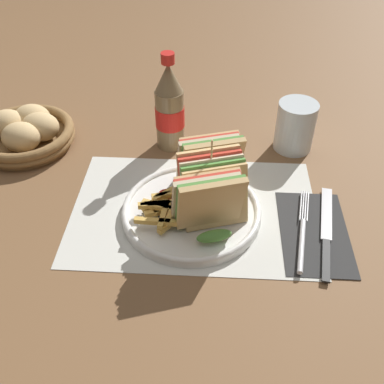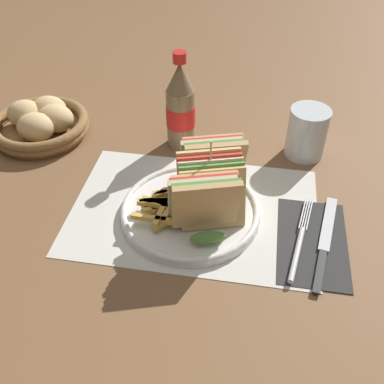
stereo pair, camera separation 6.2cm
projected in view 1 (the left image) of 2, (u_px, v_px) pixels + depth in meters
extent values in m
plane|color=brown|center=(205.00, 216.00, 0.79)|extent=(4.00, 4.00, 0.00)
cube|color=silver|center=(194.00, 210.00, 0.79)|extent=(0.43, 0.29, 0.00)
cylinder|color=white|center=(191.00, 214.00, 0.78)|extent=(0.24, 0.24, 0.01)
torus|color=white|center=(191.00, 211.00, 0.77)|extent=(0.24, 0.24, 0.01)
cube|color=tan|center=(211.00, 204.00, 0.70)|extent=(0.11, 0.07, 0.10)
cube|color=#518E3D|center=(209.00, 202.00, 0.70)|extent=(0.11, 0.07, 0.10)
cube|color=beige|center=(208.00, 199.00, 0.71)|extent=(0.11, 0.07, 0.10)
cube|color=red|center=(206.00, 196.00, 0.72)|extent=(0.11, 0.07, 0.10)
cube|color=tan|center=(204.00, 194.00, 0.73)|extent=(0.11, 0.07, 0.10)
ellipsoid|color=#518E3D|center=(214.00, 236.00, 0.71)|extent=(0.06, 0.04, 0.02)
cube|color=tan|center=(216.00, 198.00, 0.72)|extent=(0.11, 0.07, 0.10)
cube|color=#518E3D|center=(214.00, 193.00, 0.73)|extent=(0.11, 0.07, 0.10)
cube|color=beige|center=(213.00, 188.00, 0.73)|extent=(0.11, 0.07, 0.10)
cube|color=red|center=(211.00, 183.00, 0.74)|extent=(0.11, 0.07, 0.10)
cube|color=tan|center=(210.00, 179.00, 0.74)|extent=(0.11, 0.07, 0.10)
ellipsoid|color=#518E3D|center=(215.00, 213.00, 0.75)|extent=(0.06, 0.04, 0.02)
cube|color=tan|center=(212.00, 163.00, 0.77)|extent=(0.11, 0.07, 0.10)
cube|color=#518E3D|center=(211.00, 161.00, 0.78)|extent=(0.11, 0.07, 0.10)
cube|color=beige|center=(209.00, 159.00, 0.79)|extent=(0.11, 0.07, 0.10)
cube|color=red|center=(208.00, 157.00, 0.80)|extent=(0.11, 0.07, 0.10)
cube|color=tan|center=(206.00, 155.00, 0.81)|extent=(0.11, 0.07, 0.10)
ellipsoid|color=#518E3D|center=(215.00, 192.00, 0.79)|extent=(0.06, 0.04, 0.02)
cylinder|color=tan|center=(211.00, 175.00, 0.73)|extent=(0.00, 0.00, 0.14)
cube|color=gold|center=(157.00, 203.00, 0.77)|extent=(0.05, 0.04, 0.01)
cube|color=gold|center=(162.00, 211.00, 0.76)|extent=(0.06, 0.03, 0.01)
cube|color=gold|center=(171.00, 206.00, 0.77)|extent=(0.06, 0.06, 0.01)
cube|color=gold|center=(170.00, 223.00, 0.74)|extent=(0.04, 0.05, 0.01)
cube|color=gold|center=(165.00, 195.00, 0.78)|extent=(0.05, 0.02, 0.01)
cube|color=gold|center=(164.00, 195.00, 0.78)|extent=(0.04, 0.04, 0.01)
cube|color=gold|center=(163.00, 207.00, 0.75)|extent=(0.07, 0.03, 0.01)
cube|color=gold|center=(156.00, 221.00, 0.73)|extent=(0.07, 0.01, 0.01)
cube|color=gold|center=(163.00, 203.00, 0.76)|extent=(0.06, 0.02, 0.01)
cube|color=gold|center=(171.00, 214.00, 0.74)|extent=(0.02, 0.05, 0.01)
cube|color=gold|center=(164.00, 208.00, 0.75)|extent=(0.05, 0.02, 0.01)
cube|color=gold|center=(154.00, 204.00, 0.76)|extent=(0.06, 0.02, 0.01)
cube|color=gold|center=(164.00, 215.00, 0.74)|extent=(0.02, 0.06, 0.01)
cube|color=gold|center=(159.00, 205.00, 0.76)|extent=(0.06, 0.02, 0.01)
ellipsoid|color=maroon|center=(167.00, 194.00, 0.79)|extent=(0.03, 0.03, 0.01)
cube|color=#2D2D2D|center=(314.00, 232.00, 0.75)|extent=(0.11, 0.19, 0.00)
cylinder|color=silver|center=(302.00, 245.00, 0.72)|extent=(0.03, 0.12, 0.01)
cylinder|color=silver|center=(301.00, 205.00, 0.79)|extent=(0.02, 0.08, 0.00)
cylinder|color=silver|center=(303.00, 205.00, 0.79)|extent=(0.02, 0.08, 0.00)
cylinder|color=silver|center=(305.00, 206.00, 0.79)|extent=(0.02, 0.08, 0.00)
cylinder|color=silver|center=(308.00, 206.00, 0.79)|extent=(0.02, 0.08, 0.00)
cube|color=black|center=(326.00, 260.00, 0.70)|extent=(0.03, 0.09, 0.00)
cube|color=silver|center=(327.00, 213.00, 0.78)|extent=(0.04, 0.13, 0.00)
cylinder|color=#7A6647|center=(170.00, 119.00, 0.91)|extent=(0.06, 0.06, 0.13)
cylinder|color=red|center=(170.00, 116.00, 0.90)|extent=(0.06, 0.06, 0.04)
cone|color=#7A6647|center=(168.00, 77.00, 0.85)|extent=(0.05, 0.05, 0.06)
cylinder|color=red|center=(168.00, 58.00, 0.82)|extent=(0.03, 0.03, 0.02)
cylinder|color=silver|center=(295.00, 126.00, 0.91)|extent=(0.08, 0.08, 0.10)
cylinder|color=olive|center=(27.00, 141.00, 0.95)|extent=(0.19, 0.19, 0.01)
torus|color=olive|center=(26.00, 137.00, 0.94)|extent=(0.20, 0.20, 0.02)
torus|color=olive|center=(24.00, 132.00, 0.93)|extent=(0.20, 0.20, 0.02)
ellipsoid|color=tan|center=(40.00, 127.00, 0.92)|extent=(0.08, 0.07, 0.06)
ellipsoid|color=tan|center=(32.00, 118.00, 0.95)|extent=(0.08, 0.07, 0.06)
ellipsoid|color=tan|center=(8.00, 124.00, 0.93)|extent=(0.08, 0.07, 0.06)
ellipsoid|color=tan|center=(21.00, 137.00, 0.90)|extent=(0.08, 0.07, 0.06)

